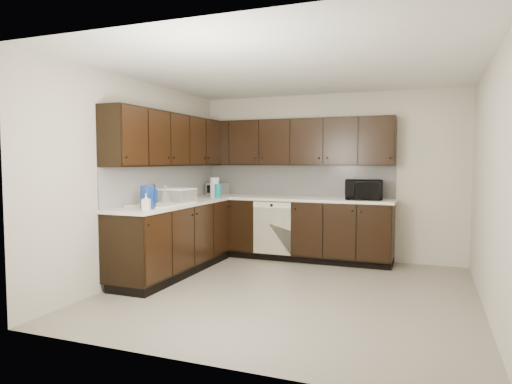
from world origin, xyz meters
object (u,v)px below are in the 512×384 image
at_px(microwave, 364,190).
at_px(toaster_oven, 217,189).
at_px(storage_bin, 174,196).
at_px(sink, 161,210).
at_px(blue_pitcher, 148,197).

relative_size(microwave, toaster_oven, 1.64).
bearing_deg(microwave, storage_bin, -155.87).
relative_size(sink, storage_bin, 1.75).
bearing_deg(storage_bin, toaster_oven, 93.73).
relative_size(toaster_oven, blue_pitcher, 1.16).
height_order(toaster_oven, blue_pitcher, blue_pitcher).
relative_size(storage_bin, blue_pitcher, 1.76).
relative_size(sink, toaster_oven, 2.65).
bearing_deg(sink, storage_bin, 84.27).
xyz_separation_m(microwave, toaster_oven, (-2.34, 0.09, -0.04)).
height_order(sink, toaster_oven, sink).
relative_size(microwave, blue_pitcher, 1.90).
bearing_deg(microwave, toaster_oven, 170.04).
xyz_separation_m(toaster_oven, storage_bin, (0.10, -1.48, -0.01)).
distance_m(sink, toaster_oven, 1.76).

